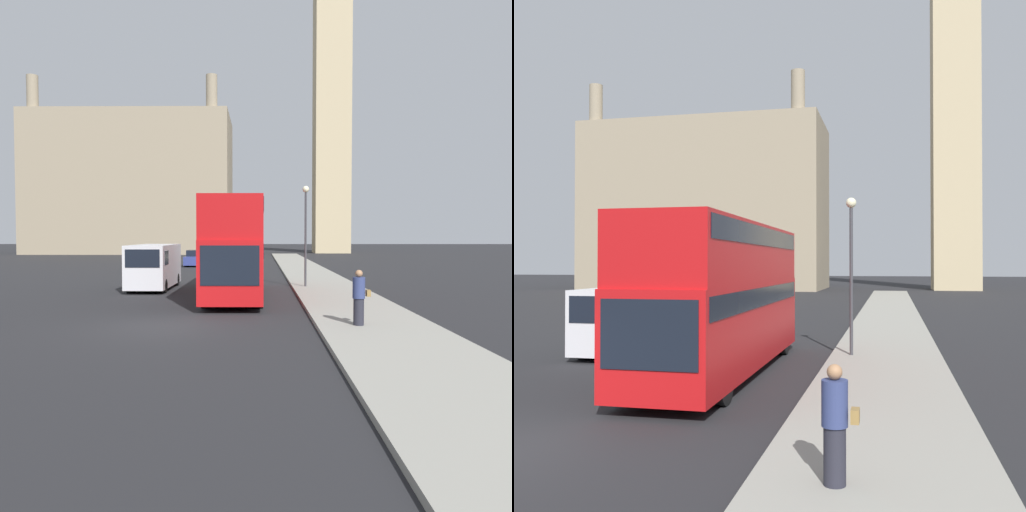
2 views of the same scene
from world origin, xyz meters
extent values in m
cube|color=gray|center=(6.89, 0.00, 0.07)|extent=(3.78, 120.00, 0.15)
cube|color=tan|center=(15.06, 67.43, 22.55)|extent=(5.74, 5.74, 45.10)
cube|color=gray|center=(-17.52, 65.41, 11.03)|extent=(31.70, 14.15, 22.06)
cylinder|color=gray|center=(-30.99, 59.40, 24.48)|extent=(1.70, 1.70, 4.85)
cylinder|color=gray|center=(-4.04, 59.40, 24.48)|extent=(1.70, 1.70, 4.85)
cube|color=#B71114|center=(2.10, 7.83, 1.52)|extent=(2.50, 10.98, 2.49)
cube|color=#B71114|center=(2.10, 7.83, 3.64)|extent=(2.50, 10.76, 1.74)
cube|color=black|center=(2.10, 7.83, 2.34)|extent=(2.54, 10.54, 0.55)
cube|color=black|center=(2.10, 7.83, 4.14)|extent=(2.54, 10.32, 0.55)
cube|color=black|center=(2.10, 2.33, 1.82)|extent=(2.20, 0.03, 1.50)
cylinder|color=black|center=(1.20, 3.99, 0.50)|extent=(0.70, 1.01, 1.01)
cylinder|color=black|center=(3.01, 3.99, 0.50)|extent=(0.70, 1.01, 1.01)
cylinder|color=black|center=(1.20, 11.68, 0.50)|extent=(0.70, 1.01, 1.01)
cylinder|color=black|center=(3.01, 11.68, 0.50)|extent=(0.70, 1.01, 1.01)
cube|color=silver|center=(-2.56, 11.10, 1.31)|extent=(2.01, 5.56, 2.24)
cube|color=black|center=(-2.56, 8.31, 1.80)|extent=(1.71, 0.02, 0.89)
cube|color=black|center=(-2.56, 9.29, 1.80)|extent=(2.04, 1.00, 0.72)
cylinder|color=black|center=(-3.31, 9.21, 0.36)|extent=(0.50, 0.71, 0.71)
cylinder|color=black|center=(-1.81, 9.21, 0.36)|extent=(0.50, 0.71, 0.71)
cylinder|color=black|center=(-3.31, 12.99, 0.36)|extent=(0.50, 0.71, 0.71)
cylinder|color=black|center=(-1.81, 12.99, 0.36)|extent=(0.50, 0.71, 0.71)
cylinder|color=#23232D|center=(6.30, -0.64, 0.57)|extent=(0.33, 0.33, 0.84)
cylinder|color=navy|center=(6.30, -0.64, 1.32)|extent=(0.38, 0.38, 0.66)
sphere|color=#9E704C|center=(6.30, -0.64, 1.76)|extent=(0.23, 0.23, 0.23)
cube|color=olive|center=(6.59, -0.64, 1.15)|extent=(0.12, 0.24, 0.20)
cylinder|color=#38383D|center=(5.71, 11.17, 2.71)|extent=(0.12, 0.12, 5.12)
sphere|color=beige|center=(5.71, 11.17, 5.45)|extent=(0.36, 0.36, 0.36)
cube|color=navy|center=(-2.91, 31.54, 0.56)|extent=(1.83, 4.35, 0.79)
cube|color=black|center=(-2.91, 31.65, 1.24)|extent=(1.64, 2.09, 0.58)
cylinder|color=black|center=(-3.62, 30.15, 0.32)|extent=(0.40, 0.64, 0.64)
cylinder|color=black|center=(-2.20, 30.15, 0.32)|extent=(0.40, 0.64, 0.64)
cylinder|color=black|center=(-3.62, 32.93, 0.32)|extent=(0.40, 0.64, 0.64)
cylinder|color=black|center=(-2.20, 32.93, 0.32)|extent=(0.40, 0.64, 0.64)
camera|label=1|loc=(3.23, -16.07, 2.95)|focal=35.00mm
camera|label=2|loc=(7.10, -8.84, 3.31)|focal=40.00mm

